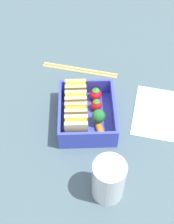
{
  "coord_description": "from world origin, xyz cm",
  "views": [
    {
      "loc": [
        -43.53,
        1.4,
        56.17
      ],
      "look_at": [
        0.0,
        0.0,
        2.7
      ],
      "focal_mm": 50.0,
      "sensor_mm": 36.0,
      "label": 1
    }
  ],
  "objects_px": {
    "sandwich_center": "(76,103)",
    "broccoli_floret": "(99,116)",
    "strawberry_left": "(96,105)",
    "strawberry_far_left": "(96,94)",
    "carrot_stick_far_left": "(101,133)",
    "sandwich_left": "(76,128)",
    "chopstick_pair": "(80,69)",
    "sandwich_center_right": "(76,92)",
    "sandwich_center_left": "(76,115)",
    "folded_napkin": "(154,112)",
    "drinking_glass": "(109,180)"
  },
  "relations": [
    {
      "from": "strawberry_left",
      "to": "folded_napkin",
      "type": "relative_size",
      "value": 0.21
    },
    {
      "from": "sandwich_left",
      "to": "chopstick_pair",
      "type": "height_order",
      "value": "sandwich_left"
    },
    {
      "from": "sandwich_left",
      "to": "drinking_glass",
      "type": "bearing_deg",
      "value": -155.45
    },
    {
      "from": "carrot_stick_far_left",
      "to": "folded_napkin",
      "type": "relative_size",
      "value": 0.27
    },
    {
      "from": "sandwich_center",
      "to": "broccoli_floret",
      "type": "xyz_separation_m",
      "value": [
        -0.04,
        -0.05,
        -0.0
      ]
    },
    {
      "from": "folded_napkin",
      "to": "sandwich_left",
      "type": "bearing_deg",
      "value": 110.26
    },
    {
      "from": "broccoli_floret",
      "to": "strawberry_left",
      "type": "distance_m",
      "value": 0.04
    },
    {
      "from": "sandwich_left",
      "to": "strawberry_far_left",
      "type": "distance_m",
      "value": 0.11
    },
    {
      "from": "carrot_stick_far_left",
      "to": "chopstick_pair",
      "type": "height_order",
      "value": "carrot_stick_far_left"
    },
    {
      "from": "broccoli_floret",
      "to": "strawberry_far_left",
      "type": "relative_size",
      "value": 1.17
    },
    {
      "from": "sandwich_left",
      "to": "strawberry_left",
      "type": "height_order",
      "value": "sandwich_left"
    },
    {
      "from": "sandwich_center",
      "to": "strawberry_left",
      "type": "height_order",
      "value": "sandwich_center"
    },
    {
      "from": "sandwich_left",
      "to": "folded_napkin",
      "type": "height_order",
      "value": "sandwich_left"
    },
    {
      "from": "strawberry_far_left",
      "to": "drinking_glass",
      "type": "bearing_deg",
      "value": -177.16
    },
    {
      "from": "sandwich_center",
      "to": "chopstick_pair",
      "type": "xyz_separation_m",
      "value": [
        0.15,
        -0.01,
        -0.04
      ]
    },
    {
      "from": "strawberry_left",
      "to": "drinking_glass",
      "type": "relative_size",
      "value": 0.33
    },
    {
      "from": "sandwich_center",
      "to": "folded_napkin",
      "type": "height_order",
      "value": "sandwich_center"
    },
    {
      "from": "sandwich_left",
      "to": "chopstick_pair",
      "type": "distance_m",
      "value": 0.22
    },
    {
      "from": "drinking_glass",
      "to": "folded_napkin",
      "type": "bearing_deg",
      "value": -32.79
    },
    {
      "from": "strawberry_left",
      "to": "chopstick_pair",
      "type": "bearing_deg",
      "value": 13.93
    },
    {
      "from": "strawberry_left",
      "to": "chopstick_pair",
      "type": "xyz_separation_m",
      "value": [
        0.14,
        0.04,
        -0.02
      ]
    },
    {
      "from": "sandwich_center",
      "to": "strawberry_left",
      "type": "distance_m",
      "value": 0.05
    },
    {
      "from": "sandwich_center_left",
      "to": "folded_napkin",
      "type": "distance_m",
      "value": 0.19
    },
    {
      "from": "broccoli_floret",
      "to": "drinking_glass",
      "type": "height_order",
      "value": "drinking_glass"
    },
    {
      "from": "strawberry_left",
      "to": "folded_napkin",
      "type": "height_order",
      "value": "strawberry_left"
    },
    {
      "from": "sandwich_center",
      "to": "broccoli_floret",
      "type": "bearing_deg",
      "value": -127.9
    },
    {
      "from": "sandwich_left",
      "to": "strawberry_left",
      "type": "relative_size",
      "value": 1.72
    },
    {
      "from": "strawberry_far_left",
      "to": "drinking_glass",
      "type": "height_order",
      "value": "drinking_glass"
    },
    {
      "from": "broccoli_floret",
      "to": "drinking_glass",
      "type": "xyz_separation_m",
      "value": [
        -0.16,
        -0.01,
        0.01
      ]
    },
    {
      "from": "sandwich_center",
      "to": "drinking_glass",
      "type": "distance_m",
      "value": 0.2
    },
    {
      "from": "sandwich_center_right",
      "to": "broccoli_floret",
      "type": "xyz_separation_m",
      "value": [
        -0.07,
        -0.05,
        -0.0
      ]
    },
    {
      "from": "sandwich_center_left",
      "to": "sandwich_center_right",
      "type": "distance_m",
      "value": 0.07
    },
    {
      "from": "folded_napkin",
      "to": "strawberry_left",
      "type": "bearing_deg",
      "value": 87.73
    },
    {
      "from": "broccoli_floret",
      "to": "strawberry_far_left",
      "type": "height_order",
      "value": "broccoli_floret"
    },
    {
      "from": "sandwich_left",
      "to": "carrot_stick_far_left",
      "type": "distance_m",
      "value": 0.06
    },
    {
      "from": "chopstick_pair",
      "to": "carrot_stick_far_left",
      "type": "bearing_deg",
      "value": -168.99
    },
    {
      "from": "strawberry_left",
      "to": "chopstick_pair",
      "type": "distance_m",
      "value": 0.15
    },
    {
      "from": "sandwich_left",
      "to": "folded_napkin",
      "type": "bearing_deg",
      "value": -69.74
    },
    {
      "from": "sandwich_center_left",
      "to": "chopstick_pair",
      "type": "xyz_separation_m",
      "value": [
        0.18,
        -0.01,
        -0.04
      ]
    },
    {
      "from": "sandwich_center_right",
      "to": "carrot_stick_far_left",
      "type": "relative_size",
      "value": 1.33
    },
    {
      "from": "sandwich_center",
      "to": "sandwich_center_right",
      "type": "distance_m",
      "value": 0.03
    },
    {
      "from": "sandwich_center",
      "to": "strawberry_left",
      "type": "relative_size",
      "value": 1.72
    },
    {
      "from": "sandwich_center_right",
      "to": "strawberry_left",
      "type": "bearing_deg",
      "value": -123.46
    },
    {
      "from": "strawberry_left",
      "to": "sandwich_center_right",
      "type": "bearing_deg",
      "value": 56.54
    },
    {
      "from": "strawberry_far_left",
      "to": "carrot_stick_far_left",
      "type": "bearing_deg",
      "value": -176.56
    },
    {
      "from": "strawberry_left",
      "to": "drinking_glass",
      "type": "height_order",
      "value": "drinking_glass"
    },
    {
      "from": "sandwich_left",
      "to": "sandwich_center_left",
      "type": "distance_m",
      "value": 0.03
    },
    {
      "from": "strawberry_far_left",
      "to": "strawberry_left",
      "type": "bearing_deg",
      "value": 179.42
    },
    {
      "from": "sandwich_center_right",
      "to": "sandwich_center_left",
      "type": "bearing_deg",
      "value": 180.0
    },
    {
      "from": "drinking_glass",
      "to": "sandwich_left",
      "type": "bearing_deg",
      "value": 24.55
    }
  ]
}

